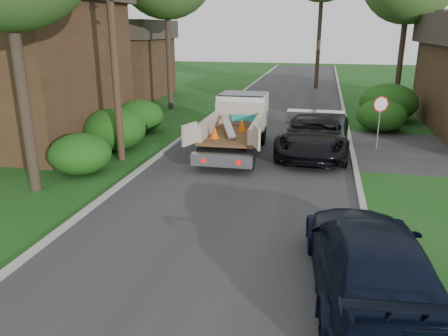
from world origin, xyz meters
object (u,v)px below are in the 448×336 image
(house_left_far, at_px, (119,57))
(flatbed_truck, at_px, (239,121))
(utility_pole, at_px, (112,32))
(house_left_near, at_px, (5,51))
(black_pickup, at_px, (314,134))
(stop_sign, at_px, (380,111))
(navy_suv, at_px, (369,259))

(house_left_far, distance_m, flatbed_truck, 18.93)
(utility_pole, xyz_separation_m, flatbed_truck, (4.48, 2.91, -3.88))
(utility_pole, relative_size, house_left_far, 1.32)
(utility_pole, height_order, house_left_near, utility_pole)
(utility_pole, distance_m, black_pickup, 9.41)
(stop_sign, height_order, black_pickup, stop_sign)
(utility_pole, height_order, black_pickup, utility_pole)
(house_left_near, relative_size, navy_suv, 1.70)
(utility_pole, relative_size, flatbed_truck, 1.58)
(stop_sign, xyz_separation_m, black_pickup, (-2.80, -1.19, -0.89))
(stop_sign, xyz_separation_m, house_left_far, (-18.70, 13.00, 1.27))
(utility_pole, xyz_separation_m, navy_suv, (9.28, -7.96, -4.35))
(flatbed_truck, bearing_deg, house_left_far, 130.15)
(utility_pole, xyz_separation_m, black_pickup, (7.88, 2.83, -4.29))
(utility_pole, distance_m, house_left_near, 6.88)
(flatbed_truck, distance_m, navy_suv, 11.89)
(house_left_far, xyz_separation_m, black_pickup, (15.90, -14.19, -2.16))
(house_left_near, relative_size, black_pickup, 1.52)
(utility_pole, bearing_deg, black_pickup, 19.74)
(house_left_far, height_order, black_pickup, house_left_far)
(house_left_far, relative_size, black_pickup, 1.19)
(house_left_far, distance_m, navy_suv, 30.46)
(stop_sign, bearing_deg, flatbed_truck, -169.88)
(flatbed_truck, xyz_separation_m, black_pickup, (3.40, -0.09, -0.41))
(house_left_far, height_order, flatbed_truck, house_left_far)
(utility_pole, relative_size, navy_suv, 1.75)
(navy_suv, bearing_deg, house_left_far, -60.88)
(house_left_far, xyz_separation_m, navy_suv, (17.30, -24.97, -2.22))
(flatbed_truck, bearing_deg, house_left_near, -176.75)
(black_pickup, bearing_deg, utility_pole, -158.32)
(flatbed_truck, bearing_deg, utility_pole, -148.37)
(house_left_near, xyz_separation_m, navy_suv, (15.80, -9.97, -3.45))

